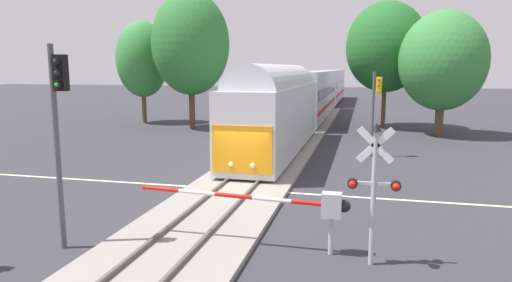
{
  "coord_description": "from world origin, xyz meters",
  "views": [
    {
      "loc": [
        5.22,
        -18.61,
        5.27
      ],
      "look_at": [
        0.5,
        1.13,
        2.0
      ],
      "focal_mm": 31.94,
      "sensor_mm": 36.0,
      "label": 1
    }
  ],
  "objects_px": {
    "traffic_signal_median": "(58,115)",
    "pine_left_background": "(142,59)",
    "commuter_train": "(316,92)",
    "oak_behind_train": "(191,44)",
    "traffic_signal_far_side": "(376,100)",
    "crossing_signal_mast": "(374,180)",
    "crossing_gate_near": "(305,205)",
    "oak_far_right": "(443,61)",
    "elm_centre_background": "(386,47)"
  },
  "relations": [
    {
      "from": "traffic_signal_median",
      "to": "pine_left_background",
      "type": "relative_size",
      "value": 0.61
    },
    {
      "from": "commuter_train",
      "to": "oak_behind_train",
      "type": "height_order",
      "value": "oak_behind_train"
    },
    {
      "from": "traffic_signal_median",
      "to": "traffic_signal_far_side",
      "type": "height_order",
      "value": "traffic_signal_median"
    },
    {
      "from": "crossing_signal_mast",
      "to": "pine_left_background",
      "type": "height_order",
      "value": "pine_left_background"
    },
    {
      "from": "commuter_train",
      "to": "traffic_signal_median",
      "type": "relative_size",
      "value": 10.89
    },
    {
      "from": "crossing_gate_near",
      "to": "pine_left_background",
      "type": "xyz_separation_m",
      "value": [
        -19.12,
        27.58,
        4.65
      ]
    },
    {
      "from": "commuter_train",
      "to": "traffic_signal_far_side",
      "type": "relative_size",
      "value": 12.79
    },
    {
      "from": "commuter_train",
      "to": "crossing_gate_near",
      "type": "xyz_separation_m",
      "value": [
        3.65,
        -36.99,
        -1.31
      ]
    },
    {
      "from": "crossing_gate_near",
      "to": "oak_far_right",
      "type": "bearing_deg",
      "value": 73.96
    },
    {
      "from": "traffic_signal_median",
      "to": "oak_far_right",
      "type": "distance_m",
      "value": 30.26
    },
    {
      "from": "crossing_gate_near",
      "to": "elm_centre_background",
      "type": "relative_size",
      "value": 0.58
    },
    {
      "from": "oak_behind_train",
      "to": "oak_far_right",
      "type": "distance_m",
      "value": 20.55
    },
    {
      "from": "traffic_signal_median",
      "to": "oak_behind_train",
      "type": "distance_m",
      "value": 27.44
    },
    {
      "from": "elm_centre_background",
      "to": "oak_behind_train",
      "type": "bearing_deg",
      "value": -165.88
    },
    {
      "from": "oak_behind_train",
      "to": "oak_far_right",
      "type": "bearing_deg",
      "value": 0.68
    },
    {
      "from": "traffic_signal_median",
      "to": "crossing_signal_mast",
      "type": "bearing_deg",
      "value": 6.04
    },
    {
      "from": "crossing_gate_near",
      "to": "oak_far_right",
      "type": "height_order",
      "value": "oak_far_right"
    },
    {
      "from": "commuter_train",
      "to": "traffic_signal_far_side",
      "type": "xyz_separation_m",
      "value": [
        5.84,
        -21.85,
        0.67
      ]
    },
    {
      "from": "elm_centre_background",
      "to": "pine_left_background",
      "type": "bearing_deg",
      "value": -175.86
    },
    {
      "from": "crossing_signal_mast",
      "to": "oak_far_right",
      "type": "xyz_separation_m",
      "value": [
        5.4,
        25.8,
        3.42
      ]
    },
    {
      "from": "commuter_train",
      "to": "oak_behind_train",
      "type": "distance_m",
      "value": 15.95
    },
    {
      "from": "traffic_signal_median",
      "to": "traffic_signal_far_side",
      "type": "bearing_deg",
      "value": 61.45
    },
    {
      "from": "traffic_signal_median",
      "to": "oak_behind_train",
      "type": "height_order",
      "value": "oak_behind_train"
    },
    {
      "from": "oak_behind_train",
      "to": "oak_far_right",
      "type": "relative_size",
      "value": 1.22
    },
    {
      "from": "pine_left_background",
      "to": "elm_centre_background",
      "type": "xyz_separation_m",
      "value": [
        22.3,
        1.62,
        0.98
      ]
    },
    {
      "from": "pine_left_background",
      "to": "traffic_signal_median",
      "type": "bearing_deg",
      "value": -67.0
    },
    {
      "from": "commuter_train",
      "to": "crossing_signal_mast",
      "type": "bearing_deg",
      "value": -81.6
    },
    {
      "from": "crossing_signal_mast",
      "to": "crossing_gate_near",
      "type": "bearing_deg",
      "value": 165.58
    },
    {
      "from": "crossing_gate_near",
      "to": "pine_left_background",
      "type": "height_order",
      "value": "pine_left_background"
    },
    {
      "from": "oak_far_right",
      "to": "commuter_train",
      "type": "bearing_deg",
      "value": 133.11
    },
    {
      "from": "traffic_signal_far_side",
      "to": "oak_behind_train",
      "type": "relative_size",
      "value": 0.43
    },
    {
      "from": "oak_behind_train",
      "to": "elm_centre_background",
      "type": "bearing_deg",
      "value": 14.12
    },
    {
      "from": "elm_centre_background",
      "to": "crossing_gate_near",
      "type": "bearing_deg",
      "value": -96.23
    },
    {
      "from": "commuter_train",
      "to": "crossing_gate_near",
      "type": "bearing_deg",
      "value": -84.36
    },
    {
      "from": "commuter_train",
      "to": "traffic_signal_median",
      "type": "bearing_deg",
      "value": -94.7
    },
    {
      "from": "crossing_signal_mast",
      "to": "elm_centre_background",
      "type": "relative_size",
      "value": 0.35
    },
    {
      "from": "pine_left_background",
      "to": "elm_centre_background",
      "type": "relative_size",
      "value": 0.88
    },
    {
      "from": "commuter_train",
      "to": "crossing_signal_mast",
      "type": "distance_m",
      "value": 37.88
    },
    {
      "from": "traffic_signal_median",
      "to": "traffic_signal_far_side",
      "type": "xyz_separation_m",
      "value": [
        9.0,
        16.54,
        -0.57
      ]
    },
    {
      "from": "crossing_gate_near",
      "to": "elm_centre_background",
      "type": "distance_m",
      "value": 29.91
    },
    {
      "from": "traffic_signal_far_side",
      "to": "oak_far_right",
      "type": "distance_m",
      "value": 11.63
    },
    {
      "from": "crossing_signal_mast",
      "to": "pine_left_background",
      "type": "distance_m",
      "value": 35.24
    },
    {
      "from": "traffic_signal_far_side",
      "to": "commuter_train",
      "type": "bearing_deg",
      "value": 104.96
    },
    {
      "from": "crossing_gate_near",
      "to": "crossing_signal_mast",
      "type": "height_order",
      "value": "crossing_signal_mast"
    },
    {
      "from": "crossing_signal_mast",
      "to": "traffic_signal_median",
      "type": "height_order",
      "value": "traffic_signal_median"
    },
    {
      "from": "traffic_signal_median",
      "to": "oak_behind_train",
      "type": "bearing_deg",
      "value": 103.6
    },
    {
      "from": "oak_far_right",
      "to": "crossing_signal_mast",
      "type": "bearing_deg",
      "value": -101.82
    },
    {
      "from": "commuter_train",
      "to": "traffic_signal_median",
      "type": "xyz_separation_m",
      "value": [
        -3.16,
        -38.39,
        1.24
      ]
    },
    {
      "from": "crossing_signal_mast",
      "to": "oak_far_right",
      "type": "height_order",
      "value": "oak_far_right"
    },
    {
      "from": "crossing_gate_near",
      "to": "elm_centre_background",
      "type": "height_order",
      "value": "elm_centre_background"
    }
  ]
}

